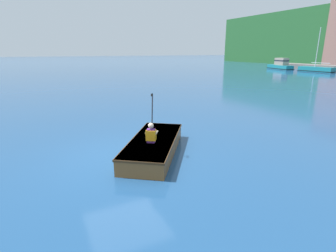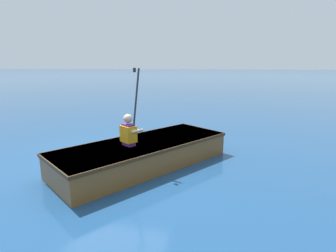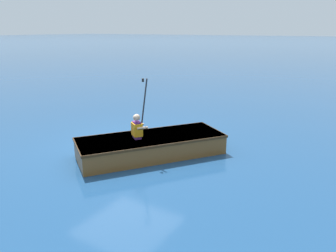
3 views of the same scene
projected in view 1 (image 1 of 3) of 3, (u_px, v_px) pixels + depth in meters
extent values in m
plane|color=navy|center=(123.00, 156.00, 8.14)|extent=(300.00, 300.00, 0.00)
cube|color=#197A84|center=(280.00, 67.00, 45.57)|extent=(5.36, 2.41, 0.71)
cube|color=black|center=(280.00, 68.00, 45.63)|extent=(5.40, 2.46, 0.10)
cube|color=gray|center=(282.00, 62.00, 45.06)|extent=(2.48, 1.59, 1.20)
cube|color=#19232D|center=(282.00, 61.00, 45.02)|extent=(2.50, 1.61, 0.20)
cube|color=#197A84|center=(316.00, 69.00, 39.91)|extent=(5.20, 2.05, 0.75)
cube|color=black|center=(316.00, 71.00, 39.98)|extent=(5.25, 2.09, 0.10)
cylinder|color=silver|center=(318.00, 47.00, 39.22)|extent=(0.10, 0.10, 5.70)
cylinder|color=silver|center=(320.00, 63.00, 39.23)|extent=(2.78, 0.39, 0.07)
cube|color=brown|center=(154.00, 146.00, 8.32)|extent=(3.69, 3.14, 0.49)
cube|color=#432A13|center=(154.00, 139.00, 8.26)|extent=(3.74, 3.20, 0.06)
cube|color=#432A13|center=(154.00, 140.00, 8.26)|extent=(3.14, 2.66, 0.02)
cone|color=brown|center=(164.00, 130.00, 9.95)|extent=(0.64, 0.64, 0.45)
cube|color=brown|center=(152.00, 143.00, 8.01)|extent=(0.85, 1.11, 0.03)
cube|color=#592672|center=(151.00, 136.00, 7.85)|extent=(0.27, 0.29, 0.42)
cube|color=orange|center=(151.00, 135.00, 7.85)|extent=(0.34, 0.36, 0.32)
sphere|color=beige|center=(151.00, 126.00, 7.77)|extent=(0.17, 0.17, 0.17)
cylinder|color=beige|center=(157.00, 132.00, 7.89)|extent=(0.24, 0.20, 0.06)
cylinder|color=beige|center=(147.00, 132.00, 7.94)|extent=(0.24, 0.20, 0.06)
cylinder|color=#232328|center=(152.00, 117.00, 7.88)|extent=(0.21, 0.17, 1.43)
cylinder|color=black|center=(152.00, 95.00, 7.69)|extent=(0.05, 0.05, 0.08)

